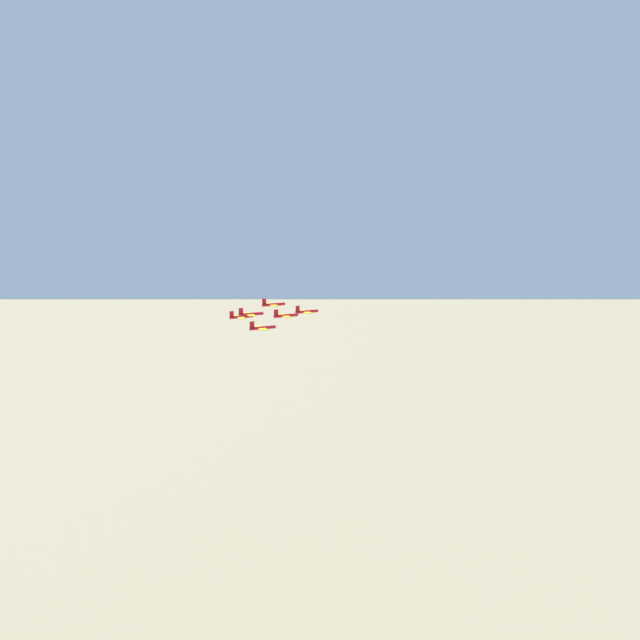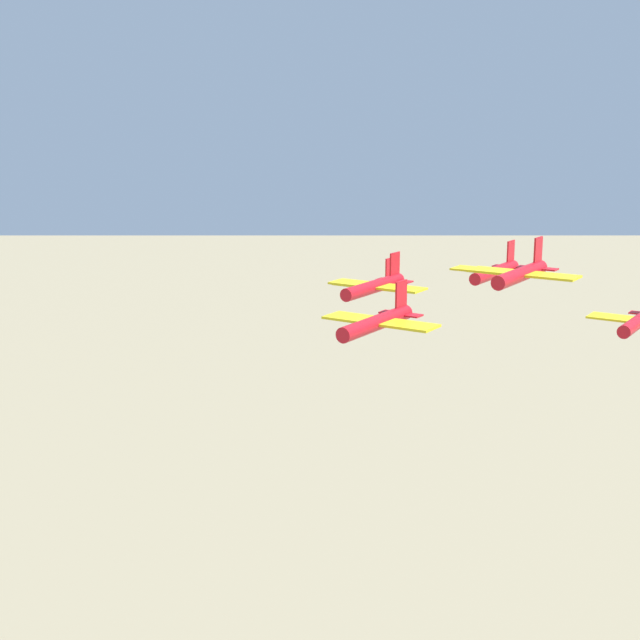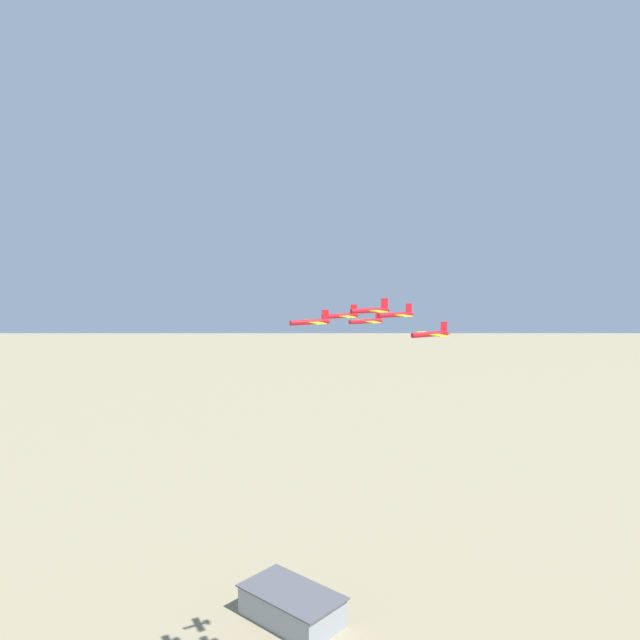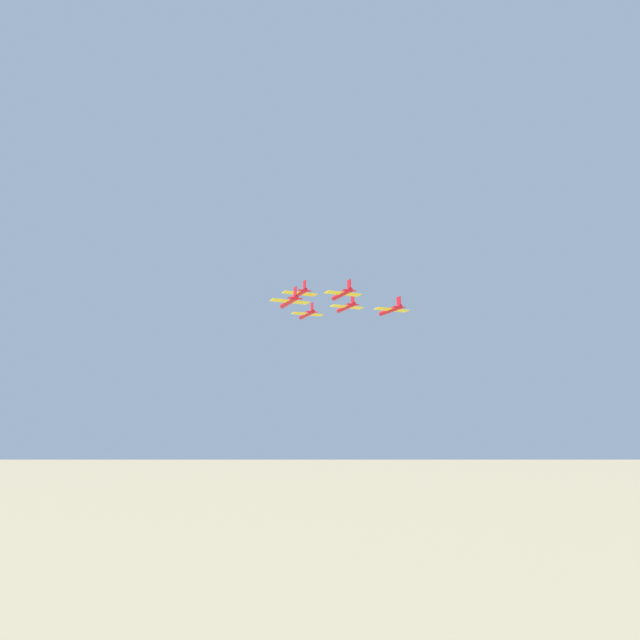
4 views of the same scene
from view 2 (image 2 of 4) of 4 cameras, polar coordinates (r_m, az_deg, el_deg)
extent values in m
cylinder|color=red|center=(63.12, 3.61, -0.20)|extent=(4.29, 8.85, 1.11)
cube|color=yellow|center=(63.63, 3.88, -0.10)|extent=(8.76, 5.29, 0.18)
cube|color=red|center=(66.04, 5.22, 1.57)|extent=(0.71, 1.55, 2.21)
cube|color=red|center=(66.31, 5.19, 0.40)|extent=(3.40, 2.19, 0.12)
cylinder|color=red|center=(69.77, 12.70, 2.85)|extent=(4.29, 8.85, 1.11)
cube|color=yellow|center=(70.33, 12.88, 2.92)|extent=(8.76, 5.29, 0.18)
cube|color=red|center=(73.03, 13.78, 4.31)|extent=(0.71, 1.55, 2.21)
cube|color=red|center=(73.23, 13.73, 3.24)|extent=(3.40, 2.19, 0.12)
cylinder|color=red|center=(75.49, 3.45, 2.13)|extent=(4.29, 8.85, 1.11)
cube|color=yellow|center=(76.01, 3.67, 2.20)|extent=(8.76, 5.29, 0.18)
cube|color=red|center=(78.48, 4.81, 3.53)|extent=(0.71, 1.55, 2.21)
cube|color=red|center=(78.70, 4.79, 2.53)|extent=(3.40, 2.19, 0.12)
cylinder|color=red|center=(79.21, 19.68, -0.11)|extent=(4.29, 8.85, 1.11)
cube|color=yellow|center=(79.79, 19.78, -0.04)|extent=(8.76, 5.29, 0.18)
cylinder|color=red|center=(82.43, 11.13, 3.01)|extent=(4.29, 8.85, 1.11)
cube|color=yellow|center=(82.98, 11.29, 3.07)|extent=(8.76, 5.29, 0.18)
cube|color=red|center=(85.65, 12.11, 4.26)|extent=(0.71, 1.55, 2.21)
cube|color=red|center=(85.86, 12.07, 3.34)|extent=(3.40, 2.19, 0.12)
cylinder|color=red|center=(88.40, 3.31, 2.09)|extent=(4.29, 8.85, 1.11)
cube|color=yellow|center=(88.91, 3.50, 2.15)|extent=(8.76, 5.29, 0.18)
cube|color=red|center=(91.37, 4.48, 3.30)|extent=(0.71, 1.55, 2.21)
cube|color=red|center=(91.60, 4.47, 2.44)|extent=(3.40, 2.19, 0.12)
camera|label=1|loc=(238.77, -25.41, 15.44)|focal=28.00mm
camera|label=3|loc=(87.67, 125.75, -7.28)|focal=35.00mm
camera|label=4|loc=(181.55, 37.85, -3.33)|focal=28.00mm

